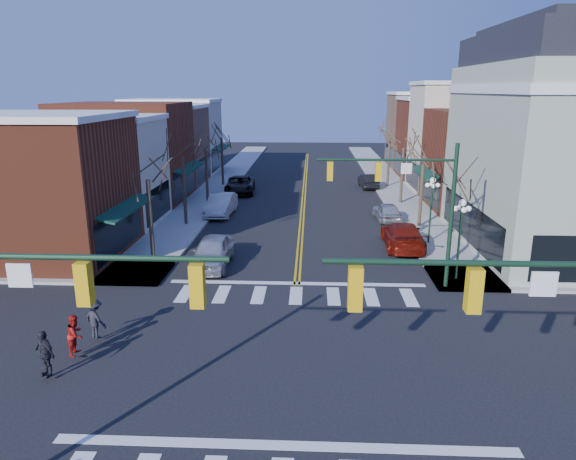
# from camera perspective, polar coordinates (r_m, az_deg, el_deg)

# --- Properties ---
(ground) EXTENTS (160.00, 160.00, 0.00)m
(ground) POSITION_cam_1_polar(r_m,az_deg,el_deg) (19.32, 0.31, -14.38)
(ground) COLOR black
(ground) RESTS_ON ground
(sidewalk_left) EXTENTS (3.50, 70.00, 0.15)m
(sidewalk_left) POSITION_cam_1_polar(r_m,az_deg,el_deg) (39.12, -11.39, 0.98)
(sidewalk_left) COLOR #9E9B93
(sidewalk_left) RESTS_ON ground
(sidewalk_right) EXTENTS (3.50, 70.00, 0.15)m
(sidewalk_right) POSITION_cam_1_polar(r_m,az_deg,el_deg) (38.82, 14.55, 0.68)
(sidewalk_right) COLOR #9E9B93
(sidewalk_right) RESTS_ON ground
(bldg_left_brick_a) EXTENTS (10.00, 8.50, 8.00)m
(bldg_left_brick_a) POSITION_cam_1_polar(r_m,az_deg,el_deg) (33.25, -26.59, 4.06)
(bldg_left_brick_a) COLOR maroon
(bldg_left_brick_a) RESTS_ON ground
(bldg_left_stucco_a) EXTENTS (10.00, 7.00, 7.50)m
(bldg_left_stucco_a) POSITION_cam_1_polar(r_m,az_deg,el_deg) (40.13, -21.29, 5.96)
(bldg_left_stucco_a) COLOR beige
(bldg_left_stucco_a) RESTS_ON ground
(bldg_left_brick_b) EXTENTS (10.00, 9.00, 8.50)m
(bldg_left_brick_b) POSITION_cam_1_polar(r_m,az_deg,el_deg) (47.43, -17.51, 8.20)
(bldg_left_brick_b) COLOR maroon
(bldg_left_brick_b) RESTS_ON ground
(bldg_left_tan) EXTENTS (10.00, 7.50, 7.80)m
(bldg_left_tan) POSITION_cam_1_polar(r_m,az_deg,el_deg) (55.24, -14.59, 8.97)
(bldg_left_tan) COLOR #8B654C
(bldg_left_tan) RESTS_ON ground
(bldg_left_stucco_b) EXTENTS (10.00, 8.00, 8.20)m
(bldg_left_stucco_b) POSITION_cam_1_polar(r_m,az_deg,el_deg) (62.64, -12.54, 9.98)
(bldg_left_stucco_b) COLOR beige
(bldg_left_stucco_b) RESTS_ON ground
(bldg_right_brick_a) EXTENTS (10.00, 8.50, 8.00)m
(bldg_right_brick_a) POSITION_cam_1_polar(r_m,az_deg,el_deg) (45.37, 21.86, 7.20)
(bldg_right_brick_a) COLOR maroon
(bldg_right_brick_a) RESTS_ON ground
(bldg_right_stucco) EXTENTS (10.00, 7.00, 10.00)m
(bldg_right_stucco) POSITION_cam_1_polar(r_m,az_deg,el_deg) (52.61, 19.26, 9.52)
(bldg_right_stucco) COLOR beige
(bldg_right_stucco) RESTS_ON ground
(bldg_right_brick_b) EXTENTS (10.00, 8.00, 8.50)m
(bldg_right_brick_b) POSITION_cam_1_polar(r_m,az_deg,el_deg) (59.88, 17.20, 9.58)
(bldg_right_brick_b) COLOR maroon
(bldg_right_brick_b) RESTS_ON ground
(bldg_right_tan) EXTENTS (10.00, 8.00, 9.00)m
(bldg_right_tan) POSITION_cam_1_polar(r_m,az_deg,el_deg) (67.61, 15.55, 10.50)
(bldg_right_tan) COLOR #8B654C
(bldg_right_tan) RESTS_ON ground
(traffic_mast_near_left) EXTENTS (6.60, 0.28, 7.20)m
(traffic_mast_near_left) POSITION_cam_1_polar(r_m,az_deg,el_deg) (12.25, -28.63, -10.10)
(traffic_mast_near_left) COLOR #14331E
(traffic_mast_near_left) RESTS_ON ground
(traffic_mast_near_right) EXTENTS (6.60, 0.28, 7.20)m
(traffic_mast_near_right) POSITION_cam_1_polar(r_m,az_deg,el_deg) (11.63, 27.70, -11.32)
(traffic_mast_near_right) COLOR #14331E
(traffic_mast_near_right) RESTS_ON ground
(traffic_mast_far_right) EXTENTS (6.60, 0.28, 7.20)m
(traffic_mast_far_right) POSITION_cam_1_polar(r_m,az_deg,el_deg) (25.13, 13.79, 3.73)
(traffic_mast_far_right) COLOR #14331E
(traffic_mast_far_right) RESTS_ON ground
(lamppost_corner) EXTENTS (0.36, 0.36, 4.33)m
(lamppost_corner) POSITION_cam_1_polar(r_m,az_deg,el_deg) (27.18, 18.62, 0.44)
(lamppost_corner) COLOR #14331E
(lamppost_corner) RESTS_ON ground
(lamppost_midblock) EXTENTS (0.36, 0.36, 4.33)m
(lamppost_midblock) POSITION_cam_1_polar(r_m,az_deg,el_deg) (33.31, 15.66, 3.32)
(lamppost_midblock) COLOR #14331E
(lamppost_midblock) RESTS_ON ground
(tree_left_a) EXTENTS (0.24, 0.24, 4.76)m
(tree_left_a) POSITION_cam_1_polar(r_m,az_deg,el_deg) (30.08, -15.01, 0.97)
(tree_left_a) COLOR #382B21
(tree_left_a) RESTS_ON ground
(tree_left_b) EXTENTS (0.24, 0.24, 5.04)m
(tree_left_b) POSITION_cam_1_polar(r_m,az_deg,el_deg) (37.57, -11.43, 4.22)
(tree_left_b) COLOR #382B21
(tree_left_b) RESTS_ON ground
(tree_left_c) EXTENTS (0.24, 0.24, 4.55)m
(tree_left_c) POSITION_cam_1_polar(r_m,az_deg,el_deg) (45.29, -9.01, 5.88)
(tree_left_c) COLOR #382B21
(tree_left_c) RESTS_ON ground
(tree_left_d) EXTENTS (0.24, 0.24, 4.90)m
(tree_left_d) POSITION_cam_1_polar(r_m,az_deg,el_deg) (53.03, -7.31, 7.51)
(tree_left_d) COLOR #382B21
(tree_left_d) RESTS_ON ground
(tree_right_a) EXTENTS (0.24, 0.24, 4.62)m
(tree_right_a) POSITION_cam_1_polar(r_m,az_deg,el_deg) (29.72, 17.61, 0.46)
(tree_right_a) COLOR #382B21
(tree_right_a) RESTS_ON ground
(tree_right_b) EXTENTS (0.24, 0.24, 5.18)m
(tree_right_b) POSITION_cam_1_polar(r_m,az_deg,el_deg) (37.25, 14.59, 4.04)
(tree_right_b) COLOR #382B21
(tree_right_b) RESTS_ON ground
(tree_right_c) EXTENTS (0.24, 0.24, 4.83)m
(tree_right_c) POSITION_cam_1_polar(r_m,az_deg,el_deg) (45.02, 12.54, 5.83)
(tree_right_c) COLOR #382B21
(tree_right_c) RESTS_ON ground
(tree_right_d) EXTENTS (0.24, 0.24, 4.97)m
(tree_right_d) POSITION_cam_1_polar(r_m,az_deg,el_deg) (52.82, 11.11, 7.35)
(tree_right_d) COLOR #382B21
(tree_right_d) RESTS_ON ground
(car_left_near) EXTENTS (1.99, 4.91, 1.67)m
(car_left_near) POSITION_cam_1_polar(r_m,az_deg,el_deg) (28.92, -8.41, -2.42)
(car_left_near) COLOR #BAB9BE
(car_left_near) RESTS_ON ground
(car_left_mid) EXTENTS (1.97, 5.14, 1.67)m
(car_left_mid) POSITION_cam_1_polar(r_m,az_deg,el_deg) (40.71, -7.45, 2.82)
(car_left_mid) COLOR beige
(car_left_mid) RESTS_ON ground
(car_left_far) EXTENTS (2.99, 5.86, 1.59)m
(car_left_far) POSITION_cam_1_polar(r_m,az_deg,el_deg) (49.28, -5.35, 5.02)
(car_left_far) COLOR black
(car_left_far) RESTS_ON ground
(car_right_near) EXTENTS (2.39, 5.64, 1.62)m
(car_right_near) POSITION_cam_1_polar(r_m,az_deg,el_deg) (32.68, 12.62, -0.59)
(car_right_near) COLOR maroon
(car_right_near) RESTS_ON ground
(car_right_mid) EXTENTS (1.99, 4.23, 1.40)m
(car_right_mid) POSITION_cam_1_polar(r_m,az_deg,el_deg) (39.35, 10.94, 2.03)
(car_right_mid) COLOR #B6B5BA
(car_right_mid) RESTS_ON ground
(car_right_far) EXTENTS (1.84, 4.42, 1.42)m
(car_right_far) POSITION_cam_1_polar(r_m,az_deg,el_deg) (52.35, 8.91, 5.42)
(car_right_far) COLOR black
(car_right_far) RESTS_ON ground
(pedestrian_red_b) EXTENTS (0.61, 0.77, 1.55)m
(pedestrian_red_b) POSITION_cam_1_polar(r_m,az_deg,el_deg) (20.66, -22.53, -10.69)
(pedestrian_red_b) COLOR #AD1712
(pedestrian_red_b) RESTS_ON sidewalk_left
(pedestrian_dark_a) EXTENTS (1.05, 0.83, 1.66)m
(pedestrian_dark_a) POSITION_cam_1_polar(r_m,az_deg,el_deg) (19.61, -25.42, -12.27)
(pedestrian_dark_a) COLOR black
(pedestrian_dark_a) RESTS_ON sidewalk_left
(pedestrian_dark_b) EXTENTS (1.20, 1.02, 1.61)m
(pedestrian_dark_b) POSITION_cam_1_polar(r_m,az_deg,el_deg) (21.62, -20.62, -9.22)
(pedestrian_dark_b) COLOR black
(pedestrian_dark_b) RESTS_ON sidewalk_left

